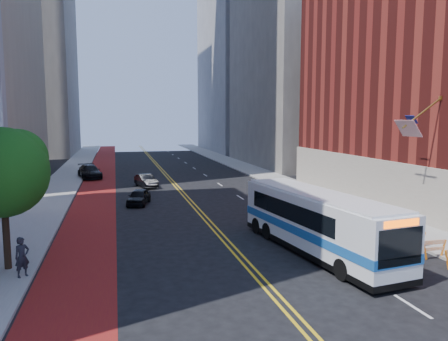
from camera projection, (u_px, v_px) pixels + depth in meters
ground at (277, 298)px, 17.67m from camera, size 160.00×160.00×0.00m
sidewalk_left at (57, 190)px, 43.67m from camera, size 4.00×140.00×0.15m
sidewalk_right at (282, 182)px, 49.44m from camera, size 4.00×140.00×0.15m
bus_lane_paint at (98, 189)px, 44.62m from camera, size 3.60×140.00×0.01m
center_line_inner at (175, 186)px, 46.52m from camera, size 0.14×140.00×0.01m
center_line_outer at (178, 186)px, 46.61m from camera, size 0.14×140.00×0.01m
lane_dashes at (205, 175)px, 55.42m from camera, size 0.14×98.20×0.01m
midrise_right_near at (308, 34)px, 67.03m from camera, size 18.00×26.00×40.00m
midrise_right_far at (254, 25)px, 95.26m from camera, size 20.00×28.00×55.00m
construction_barriers at (424, 242)px, 23.19m from camera, size 1.42×10.91×1.00m
street_tree at (4, 169)px, 20.20m from camera, size 4.20×4.20×6.70m
transit_bus at (316, 221)px, 23.49m from camera, size 4.25×12.28×3.31m
car_a at (139, 197)px, 36.65m from camera, size 2.48×4.08×1.30m
car_b at (146, 181)px, 45.81m from camera, size 2.37×4.34×1.36m
car_c at (90, 172)px, 52.57m from camera, size 3.42×5.89×1.60m
pedestrian at (22, 257)px, 19.53m from camera, size 0.79×0.74×1.82m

